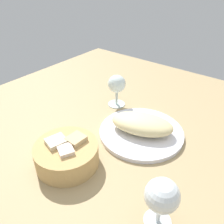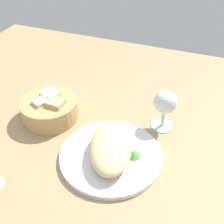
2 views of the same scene
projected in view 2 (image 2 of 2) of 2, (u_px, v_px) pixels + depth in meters
The scene contains 6 objects.
ground_plane at pixel (75, 150), 81.85cm from camera, with size 140.00×140.00×2.00cm, color tan.
plate at pixel (110, 157), 77.45cm from camera, with size 27.42×27.42×1.40cm, color white.
omelette at pixel (110, 148), 75.35cm from camera, with size 20.03×11.02×5.37cm, color beige.
lettuce_garnish at pixel (133, 154), 76.44cm from camera, with size 3.86×3.86×1.27cm, color #478B36.
bread_basket at pixel (50, 108), 89.58cm from camera, with size 17.54×17.54×7.76cm.
wine_glass_near at pixel (165, 104), 83.20cm from camera, with size 6.81×6.81×12.48cm.
Camera 2 is at (-50.05, -30.40, 58.13)cm, focal length 46.55 mm.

